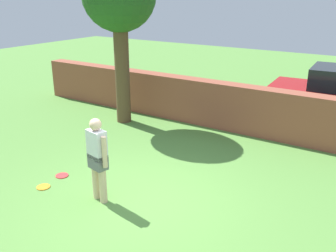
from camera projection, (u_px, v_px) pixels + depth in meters
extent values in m
plane|color=#568C3D|center=(139.00, 202.00, 7.02)|extent=(40.00, 40.00, 0.00)
cube|color=brown|center=(192.00, 100.00, 11.21)|extent=(11.67, 0.50, 1.31)
cylinder|color=brown|center=(122.00, 71.00, 10.90)|extent=(0.42, 0.42, 3.08)
cylinder|color=beige|center=(103.00, 182.00, 6.90)|extent=(0.14, 0.14, 0.85)
cylinder|color=beige|center=(96.00, 178.00, 7.05)|extent=(0.14, 0.14, 0.85)
cube|color=slate|center=(98.00, 161.00, 6.85)|extent=(0.40, 0.29, 0.28)
cube|color=silver|center=(97.00, 145.00, 6.74)|extent=(0.40, 0.29, 0.55)
sphere|color=beige|center=(95.00, 125.00, 6.61)|extent=(0.22, 0.22, 0.22)
cylinder|color=beige|center=(104.00, 152.00, 6.61)|extent=(0.09, 0.09, 0.58)
cylinder|color=beige|center=(90.00, 145.00, 6.91)|extent=(0.09, 0.09, 0.58)
cylinder|color=black|center=(289.00, 118.00, 10.71)|extent=(0.65, 0.27, 0.64)
cylinder|color=black|center=(300.00, 103.00, 12.11)|extent=(0.65, 0.27, 0.64)
cylinder|color=red|center=(62.00, 176.00, 8.02)|extent=(0.27, 0.27, 0.02)
cylinder|color=orange|center=(43.00, 187.00, 7.56)|extent=(0.27, 0.27, 0.02)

